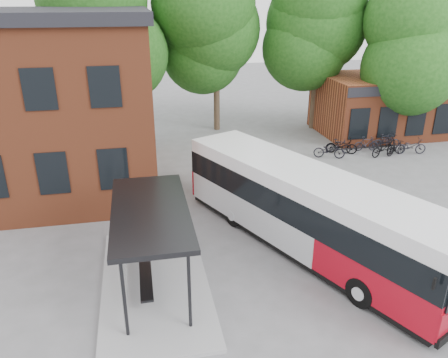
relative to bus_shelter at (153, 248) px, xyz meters
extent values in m
plane|color=slate|center=(4.50, 1.00, -1.45)|extent=(100.00, 100.00, 0.00)
imported|color=black|center=(10.99, 10.59, -0.97)|extent=(1.95, 1.26, 0.97)
imported|color=black|center=(11.95, 11.33, -1.00)|extent=(1.53, 1.00, 0.89)
imported|color=black|center=(12.07, 11.21, -0.95)|extent=(2.01, 1.36, 1.00)
imported|color=black|center=(13.83, 11.37, -0.99)|extent=(1.59, 0.65, 0.93)
imported|color=black|center=(14.36, 10.25, -0.95)|extent=(2.02, 1.22, 1.00)
imported|color=black|center=(15.19, 10.23, -0.98)|extent=(1.61, 0.91, 0.93)
imported|color=black|center=(15.25, 11.51, -0.96)|extent=(1.90, 0.79, 0.97)
imported|color=#22222B|center=(15.30, 11.80, -0.99)|extent=(1.58, 0.83, 0.92)
imported|color=black|center=(16.20, 10.26, -0.95)|extent=(1.99, 0.97, 1.00)
camera|label=1|loc=(-0.16, -12.46, 7.58)|focal=35.00mm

